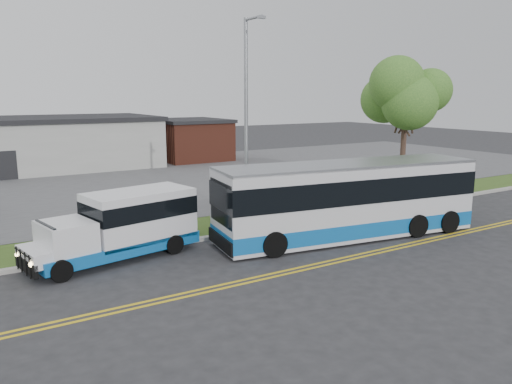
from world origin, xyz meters
TOP-DOWN VIEW (x-y plane):
  - ground at (0.00, 0.00)m, footprint 140.00×140.00m
  - lane_line_north at (0.00, -3.85)m, footprint 70.00×0.12m
  - lane_line_south at (0.00, -4.15)m, footprint 70.00×0.12m
  - curb at (0.00, 1.10)m, footprint 80.00×0.30m
  - verge at (0.00, 2.90)m, footprint 80.00×3.30m
  - parking_lot at (0.00, 17.00)m, footprint 80.00×25.00m
  - brick_wing at (10.50, 26.00)m, footprint 6.30×7.30m
  - tree_east at (14.00, 3.00)m, footprint 5.20×5.20m
  - streetlight_near at (3.00, 2.73)m, footprint 0.35×1.53m
  - shuttle_bus at (-3.65, 0.72)m, footprint 6.78×3.25m
  - transit_bus at (5.47, -1.71)m, footprint 12.10×4.36m
  - pedestrian at (-3.41, 1.90)m, footprint 0.80×0.77m
  - grocery_bag_left at (-3.71, 1.65)m, footprint 0.32×0.32m
  - grocery_bag_right at (-3.11, 2.15)m, footprint 0.32×0.32m

SIDE VIEW (x-z plane):
  - ground at x=0.00m, z-range 0.00..0.00m
  - lane_line_north at x=0.00m, z-range 0.00..0.01m
  - lane_line_south at x=0.00m, z-range 0.00..0.01m
  - verge at x=0.00m, z-range 0.00..0.10m
  - parking_lot at x=0.00m, z-range 0.00..0.10m
  - curb at x=0.00m, z-range 0.00..0.15m
  - grocery_bag_left at x=-3.71m, z-range 0.10..0.42m
  - grocery_bag_right at x=-3.11m, z-range 0.10..0.42m
  - pedestrian at x=-3.41m, z-range 0.10..1.94m
  - shuttle_bus at x=-3.65m, z-range 0.09..2.59m
  - transit_bus at x=5.47m, z-range 0.02..3.30m
  - brick_wing at x=10.50m, z-range 0.01..3.91m
  - streetlight_near at x=3.00m, z-range 0.48..9.98m
  - tree_east at x=14.00m, z-range 2.04..10.37m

